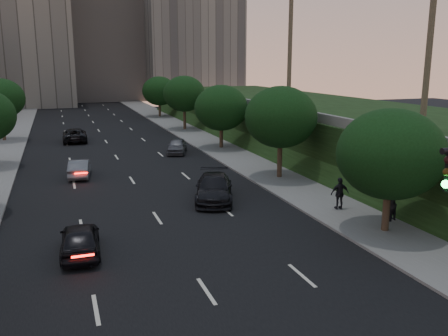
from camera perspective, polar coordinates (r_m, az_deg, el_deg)
name	(u,v)px	position (r m, az deg, el deg)	size (l,w,h in m)	color
road_surface	(119,162)	(41.63, -12.47, 0.75)	(16.00, 140.00, 0.02)	black
sidewalk_right	(231,153)	(43.99, 0.88, 1.77)	(4.50, 140.00, 0.15)	slate
embankment	(353,130)	(47.33, 15.26, 4.46)	(18.00, 90.00, 4.00)	black
parapet_wall	(273,108)	(42.81, 5.96, 7.18)	(0.35, 90.00, 0.70)	slate
office_block_mid	(102,41)	(113.11, -14.46, 14.60)	(22.00, 18.00, 26.00)	#A7A199
office_block_right	(186,18)	(110.74, -4.54, 17.59)	(20.00, 22.00, 36.00)	gray
tree_right_a	(391,154)	(24.26, 19.40, 1.59)	(5.20, 5.20, 6.24)	#38281C
tree_right_b	(281,117)	(34.24, 6.84, 6.09)	(5.20, 5.20, 6.74)	#38281C
tree_right_c	(221,108)	(46.24, -0.34, 7.25)	(5.20, 5.20, 6.24)	#38281C
tree_right_d	(184,94)	(59.57, -4.81, 8.89)	(5.20, 5.20, 6.74)	#38281C
tree_right_e	(159,91)	(74.18, -7.80, 9.16)	(5.20, 5.20, 6.24)	#38281C
tree_left_d	(0,99)	(55.90, -25.32, 7.55)	(5.00, 5.00, 6.71)	#38281C
sedan_near_left	(80,239)	(22.15, -16.92, -8.15)	(1.69, 4.20, 1.43)	black
sedan_mid_left	(80,168)	(36.75, -16.98, -0.02)	(1.41, 4.05, 1.33)	slate
sedan_far_left	(75,135)	(53.24, -17.53, 3.80)	(2.42, 5.25, 1.46)	black
sedan_near_right	(214,188)	(29.17, -1.21, -2.43)	(2.21, 5.43, 1.58)	black
sedan_far_right	(177,146)	(44.52, -5.69, 2.66)	(1.66, 4.12, 1.40)	#515358
pedestrian_b	(390,204)	(26.48, 19.30, -4.06)	(0.91, 0.71, 1.87)	black
pedestrian_c	(340,193)	(27.75, 13.76, -2.98)	(1.08, 0.45, 1.84)	black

